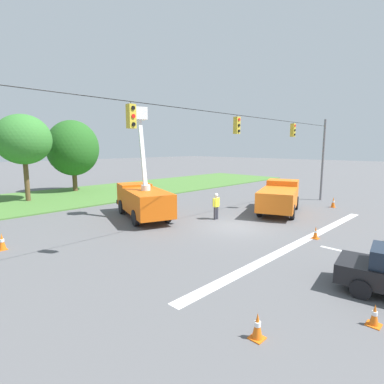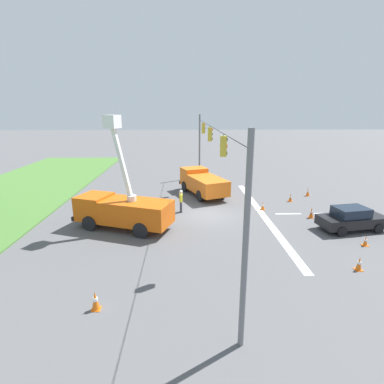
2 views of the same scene
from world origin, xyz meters
name	(u,v)px [view 1 (image 1 of 2)]	position (x,y,z in m)	size (l,w,h in m)	color
ground_plane	(236,227)	(0.00, 0.00, 0.00)	(200.00, 200.00, 0.00)	#565659
grass_verge	(92,194)	(0.00, 18.00, 0.05)	(56.00, 12.00, 0.10)	#477533
lane_markings	(331,248)	(0.00, -5.59, 0.00)	(17.60, 15.25, 0.01)	silver
signal_gantry	(237,153)	(-0.05, 0.00, 4.43)	(26.20, 0.33, 7.20)	slate
tree_centre	(23,140)	(-5.97, 18.08, 5.40)	(4.60, 4.33, 7.56)	brown
tree_east	(73,148)	(-0.39, 20.97, 4.66)	(5.43, 5.03, 7.57)	brown
utility_truck_bucket_lift	(143,198)	(-2.49, 5.91, 1.41)	(4.35, 6.92, 7.38)	#D6560F
utility_truck_support_near	(279,196)	(5.54, 0.12, 1.19)	(6.63, 4.47, 2.22)	orange
road_worker	(216,205)	(0.65, 2.09, 1.00)	(0.65, 0.26, 1.77)	#383842
traffic_cone_foreground_left	(333,202)	(10.29, -2.06, 0.41)	(0.36, 0.36, 0.82)	orange
traffic_cone_mid_left	(2,242)	(-11.00, 5.41, 0.40)	(0.36, 0.36, 0.81)	orange
traffic_cone_mid_right	(293,198)	(10.30, 1.33, 0.36)	(0.36, 0.36, 0.73)	orange
traffic_cone_lane_edge_a	(374,315)	(-5.62, -8.71, 0.29)	(0.36, 0.36, 0.61)	orange
traffic_cone_lane_edge_b	(316,233)	(1.05, -4.41, 0.32)	(0.36, 0.36, 0.66)	orange
traffic_cone_far_left	(371,255)	(-0.90, -7.48, 0.40)	(0.36, 0.36, 0.80)	orange
traffic_cone_centre_line	(257,326)	(-8.33, -6.76, 0.35)	(0.36, 0.36, 0.71)	orange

